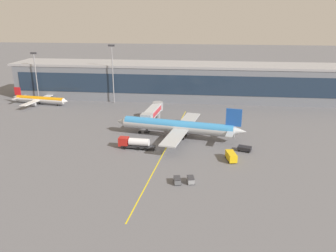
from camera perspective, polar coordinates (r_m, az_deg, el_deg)
name	(u,v)px	position (r m, az deg, el deg)	size (l,w,h in m)	color
ground_plane	(155,149)	(101.91, -2.15, -3.89)	(700.00, 700.00, 0.00)	slate
apron_lead_in_line	(166,147)	(103.35, -0.26, -3.55)	(0.30, 80.00, 0.01)	yellow
terminal_building	(207,82)	(160.82, 6.39, 7.29)	(179.33, 20.88, 16.11)	slate
main_airliner	(178,126)	(109.91, 1.74, -0.05)	(42.54, 34.12, 10.99)	#B2B7BC
jet_bridge	(153,112)	(122.40, -2.49, 2.36)	(5.38, 19.31, 6.59)	#B2B7BC
fuel_tanker	(134,143)	(102.53, -5.56, -2.77)	(10.93, 3.17, 3.25)	#232326
pushback_tug	(244,148)	(102.84, 12.44, -3.61)	(4.31, 3.32, 1.40)	black
crew_van	(231,156)	(95.48, 10.38, -4.91)	(3.10, 5.33, 2.30)	yellow
baggage_cart_0	(177,180)	(82.35, 1.53, -8.93)	(2.06, 2.90, 1.48)	#595B60
baggage_cart_1	(191,180)	(82.73, 3.76, -8.83)	(2.06, 2.90, 1.48)	gray
commuter_jet_far	(40,99)	(160.48, -20.35, 4.16)	(27.37, 21.85, 7.11)	white
apron_light_mast_0	(113,70)	(153.45, -9.11, 9.14)	(2.80, 0.50, 25.30)	gray
apron_light_mast_1	(36,72)	(166.60, -20.94, 8.23)	(2.80, 0.50, 21.66)	gray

